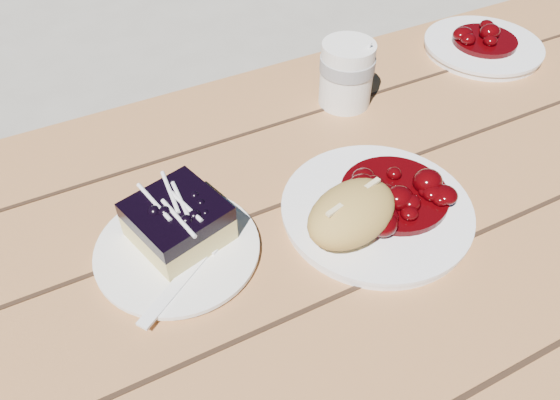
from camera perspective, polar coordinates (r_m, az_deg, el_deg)
name	(u,v)px	position (r m, az deg, el deg)	size (l,w,h in m)	color
picnic_table	(206,363)	(0.78, -7.79, -16.52)	(2.00, 1.55, 0.75)	brown
main_plate	(376,211)	(0.72, 10.02, -1.14)	(0.24, 0.24, 0.02)	white
goulash_stew	(396,185)	(0.72, 12.04, 1.52)	(0.14, 0.14, 0.04)	#3D0204
bread_roll	(352,214)	(0.66, 7.49, -1.41)	(0.13, 0.08, 0.06)	#B39045
dessert_plate	(178,250)	(0.68, -10.64, -5.16)	(0.19, 0.19, 0.01)	white
blueberry_cake	(178,221)	(0.67, -10.64, -2.16)	(0.12, 0.12, 0.06)	#D3C273
fork_dessert	(177,285)	(0.64, -10.76, -8.74)	(0.03, 0.16, 0.01)	white
coffee_cup	(346,74)	(0.89, 6.96, 12.92)	(0.08, 0.08, 0.10)	white
second_plate	(483,47)	(1.11, 20.41, 14.73)	(0.21, 0.21, 0.02)	white
second_stew	(487,33)	(1.10, 20.80, 16.02)	(0.12, 0.12, 0.04)	#3D0204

